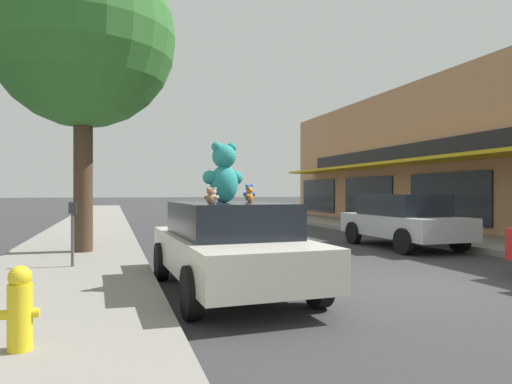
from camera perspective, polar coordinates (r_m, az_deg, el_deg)
The scene contains 14 objects.
ground_plane at distance 8.60m, azimuth 18.74°, elevation -10.98°, with size 260.00×260.00×0.00m, color #333335.
sidewalk_near at distance 7.04m, azimuth -24.86°, elevation -12.78°, with size 3.19×90.00×0.17m.
plush_art_car at distance 7.53m, azimuth -3.39°, elevation -6.50°, with size 2.14×4.55×1.46m.
teddy_bear_giant at distance 7.39m, azimuth -4.04°, elevation 2.31°, with size 0.75×0.51×0.98m.
teddy_bear_white at distance 6.54m, azimuth -5.37°, elevation -0.52°, with size 0.17×0.16×0.24m.
teddy_bear_orange at distance 7.85m, azimuth -0.78°, elevation -0.36°, with size 0.18×0.17×0.26m.
teddy_bear_black at distance 7.76m, azimuth -3.99°, elevation -0.33°, with size 0.16×0.20×0.27m.
teddy_bear_blue at distance 8.18m, azimuth -0.86°, elevation -0.16°, with size 0.24×0.18×0.32m.
teddy_bear_purple at distance 8.47m, azimuth -4.67°, elevation -0.41°, with size 0.18×0.12×0.24m.
teddy_bear_brown at distance 6.43m, azimuth -5.75°, elevation -0.55°, with size 0.18×0.11×0.24m.
parked_car_far_center at distance 14.08m, azimuth 17.85°, elevation -3.26°, with size 1.97×4.21×1.57m.
street_tree at distance 12.66m, azimuth -20.80°, elevation 17.65°, with size 4.53×4.53×7.60m.
fire_hydrant at distance 4.90m, azimuth -27.41°, elevation -12.74°, with size 0.33×0.22×0.79m.
parking_meter at distance 9.75m, azimuth -21.96°, elevation -3.90°, with size 0.14×0.10×1.27m.
Camera 1 is at (-4.99, -6.81, 1.64)m, focal length 32.00 mm.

